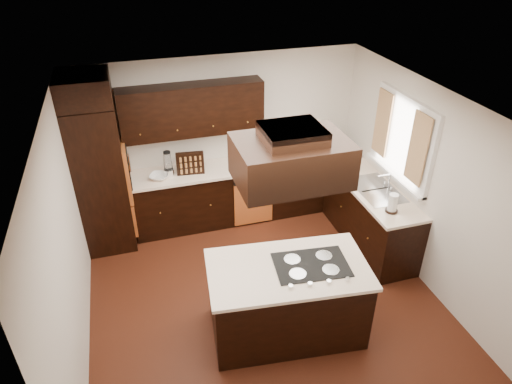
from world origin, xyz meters
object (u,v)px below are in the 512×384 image
island (287,301)px  spice_rack (190,163)px  range_hood (291,161)px  oven_column (101,178)px

island → spice_rack: (-0.64, 2.36, 0.64)m
island → range_hood: bearing=90.5°
oven_column → spice_rack: 1.23m
island → spice_rack: bearing=111.6°
spice_rack → oven_column: bearing=-171.7°
oven_column → island: size_ratio=1.28×
oven_column → spice_rack: size_ratio=5.38×
range_hood → island: bearing=-95.9°
oven_column → range_hood: (1.88, -2.25, 1.10)m
island → range_hood: size_ratio=1.58×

